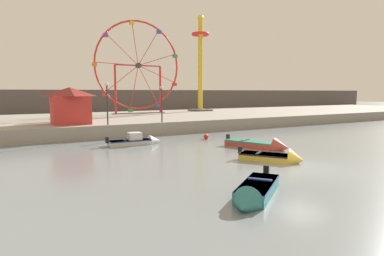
{
  "coord_description": "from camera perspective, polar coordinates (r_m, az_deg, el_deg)",
  "views": [
    {
      "loc": [
        -13.71,
        -12.25,
        4.04
      ],
      "look_at": [
        -0.84,
        10.37,
        1.22
      ],
      "focal_mm": 31.16,
      "sensor_mm": 36.0,
      "label": 1
    }
  ],
  "objects": [
    {
      "name": "mooring_buoy_orange",
      "position": [
        28.67,
        2.41,
        -1.48
      ],
      "size": [
        0.44,
        0.44,
        0.44
      ],
      "primitive_type": "sphere",
      "color": "red",
      "rests_on": "ground_plane"
    },
    {
      "name": "motorboat_faded_red",
      "position": [
        24.47,
        11.78,
        -2.84
      ],
      "size": [
        2.96,
        4.87,
        1.22
      ],
      "rotation": [
        0.0,
        0.0,
        5.1
      ],
      "color": "#B24238",
      "rests_on": "ground_plane"
    },
    {
      "name": "carnival_booth_red_striped",
      "position": [
        32.01,
        -20.13,
        3.75
      ],
      "size": [
        3.53,
        3.88,
        3.29
      ],
      "rotation": [
        0.0,
        0.0,
        -0.02
      ],
      "color": "red",
      "rests_on": "quay_promenade"
    },
    {
      "name": "quay_promenade",
      "position": [
        40.64,
        -9.83,
        1.23
      ],
      "size": [
        110.0,
        19.54,
        1.18
      ],
      "primitive_type": "cube",
      "color": "gray",
      "rests_on": "ground_plane"
    },
    {
      "name": "motorboat_mustard_yellow",
      "position": [
        20.07,
        14.27,
        -4.96
      ],
      "size": [
        3.09,
        3.69,
        1.23
      ],
      "rotation": [
        0.0,
        0.0,
        5.32
      ],
      "color": "gold",
      "rests_on": "ground_plane"
    },
    {
      "name": "drop_tower_yellow_tower",
      "position": [
        50.87,
        1.44,
        11.2
      ],
      "size": [
        2.8,
        2.8,
        14.21
      ],
      "color": "gold",
      "rests_on": "quay_promenade"
    },
    {
      "name": "distant_town_skyline",
      "position": [
        59.75,
        -16.42,
        4.17
      ],
      "size": [
        140.0,
        3.0,
        4.4
      ],
      "primitive_type": "cube",
      "color": "#564C47",
      "rests_on": "ground_plane"
    },
    {
      "name": "motorboat_teal_painted",
      "position": [
        12.97,
        10.56,
        -10.86
      ],
      "size": [
        4.03,
        3.44,
        1.11
      ],
      "rotation": [
        0.0,
        0.0,
        3.79
      ],
      "color": "teal",
      "rests_on": "ground_plane"
    },
    {
      "name": "motorboat_pale_grey",
      "position": [
        26.03,
        -9.24,
        -2.19
      ],
      "size": [
        4.32,
        1.2,
        1.26
      ],
      "rotation": [
        0.0,
        0.0,
        6.24
      ],
      "color": "silver",
      "rests_on": "ground_plane"
    },
    {
      "name": "ground_plane",
      "position": [
        18.82,
        18.26,
        -6.53
      ],
      "size": [
        240.0,
        240.0,
        0.0
      ],
      "primitive_type": "plane",
      "color": "slate"
    },
    {
      "name": "ferris_wheel_red_frame",
      "position": [
        45.48,
        -9.18,
        10.25
      ],
      "size": [
        11.92,
        1.2,
        12.24
      ],
      "color": "red",
      "rests_on": "quay_promenade"
    },
    {
      "name": "promenade_lamp_far",
      "position": [
        29.92,
        -14.33,
        5.18
      ],
      "size": [
        0.32,
        0.32,
        3.69
      ],
      "color": "#2D2D33",
      "rests_on": "quay_promenade"
    },
    {
      "name": "promenade_lamp_near",
      "position": [
        31.63,
        -5.2,
        5.13
      ],
      "size": [
        0.32,
        0.32,
        3.45
      ],
      "color": "#2D2D33",
      "rests_on": "quay_promenade"
    }
  ]
}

